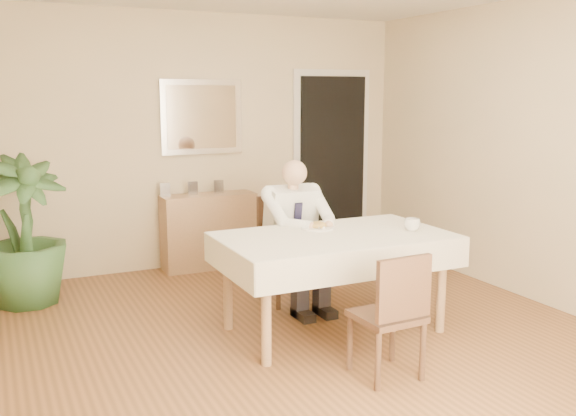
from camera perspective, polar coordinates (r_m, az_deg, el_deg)
name	(u,v)px	position (r m, az deg, el deg)	size (l,w,h in m)	color
room	(310,166)	(4.41, 1.95, 3.75)	(5.00, 5.02, 2.60)	brown
doorway	(332,164)	(7.33, 3.92, 3.96)	(0.96, 0.07, 2.10)	silver
mirror	(202,117)	(6.69, -7.66, 8.02)	(0.86, 0.04, 0.76)	silver
dining_table	(334,245)	(4.82, 4.15, -3.34)	(1.71, 1.01, 0.75)	#9C744D
chair_far	(285,241)	(5.62, -0.29, -2.99)	(0.45, 0.45, 0.91)	#3F2917
chair_near	(393,310)	(4.10, 9.35, -8.95)	(0.41, 0.41, 0.82)	#3F2917
seated_man	(299,228)	(5.33, 1.02, -1.75)	(0.48, 0.72, 1.24)	white
plate	(317,228)	(4.99, 2.63, -1.77)	(0.26, 0.26, 0.02)	white
food	(317,225)	(4.98, 2.64, -1.52)	(0.14, 0.14, 0.06)	olive
knife	(326,227)	(4.95, 3.37, -1.67)	(0.01, 0.01, 0.13)	silver
fork	(317,228)	(4.92, 2.55, -1.75)	(0.01, 0.01, 0.13)	silver
coffee_mug	(412,225)	(5.00, 10.97, -1.47)	(0.12, 0.12, 0.09)	white
sideboard	(209,231)	(6.69, -7.03, -2.04)	(0.96, 0.33, 0.77)	#9C744D
photo_frame_left	(165,190)	(6.52, -10.88, 1.60)	(0.10, 0.02, 0.14)	silver
photo_frame_center	(193,188)	(6.58, -8.46, 1.75)	(0.10, 0.02, 0.14)	silver
photo_frame_right	(219,187)	(6.65, -6.18, 1.89)	(0.10, 0.02, 0.14)	silver
potted_palm	(24,231)	(5.89, -22.45, -1.87)	(0.72, 0.72, 1.28)	#2B4D24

